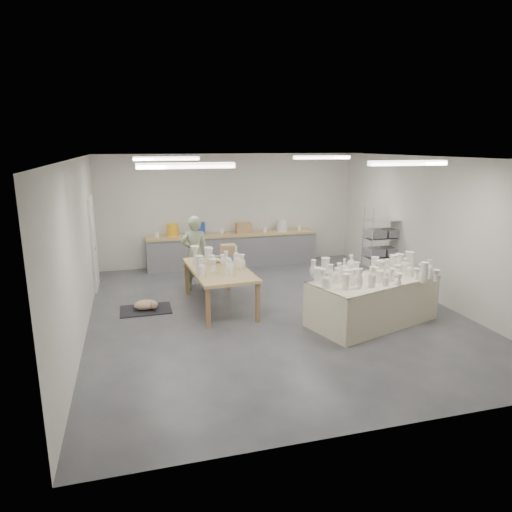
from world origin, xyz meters
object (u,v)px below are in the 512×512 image
object	(u,v)px
potter	(195,253)
red_stool	(194,275)
drying_table	(372,298)
work_table	(219,266)

from	to	relation	value
potter	red_stool	world-z (taller)	potter
red_stool	drying_table	bearing A→B (deg)	-46.96
potter	work_table	bearing A→B (deg)	119.77
potter	red_stool	bearing A→B (deg)	-75.93
work_table	red_stool	bearing A→B (deg)	99.08
work_table	potter	bearing A→B (deg)	101.96
drying_table	potter	distance (m)	4.04
drying_table	potter	bearing A→B (deg)	117.96
drying_table	work_table	bearing A→B (deg)	129.26
work_table	drying_table	bearing A→B (deg)	-36.78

